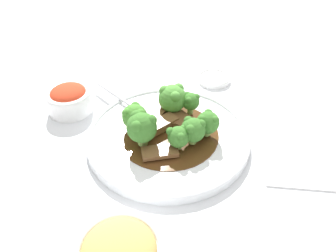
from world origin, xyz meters
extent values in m
plane|color=silver|center=(0.00, 0.00, 0.00)|extent=(4.00, 4.00, 0.00)
cylinder|color=white|center=(0.00, 0.00, 0.01)|extent=(0.30, 0.30, 0.01)
torus|color=white|center=(0.00, 0.00, 0.01)|extent=(0.30, 0.30, 0.01)
cylinder|color=#4C2D14|center=(0.00, 0.00, 0.01)|extent=(0.19, 0.19, 0.00)
cube|color=brown|center=(0.01, 0.03, 0.02)|extent=(0.04, 0.05, 0.01)
cube|color=brown|center=(0.04, 0.01, 0.02)|extent=(0.07, 0.08, 0.01)
cube|color=brown|center=(-0.02, -0.05, 0.02)|extent=(0.06, 0.03, 0.01)
cube|color=brown|center=(-0.02, 0.01, 0.03)|extent=(0.08, 0.07, 0.01)
cube|color=brown|center=(-0.02, 0.05, 0.02)|extent=(0.06, 0.07, 0.01)
cylinder|color=#7FA84C|center=(-0.05, -0.03, 0.03)|extent=(0.02, 0.02, 0.02)
sphere|color=#387028|center=(-0.05, -0.03, 0.06)|extent=(0.05, 0.05, 0.05)
sphere|color=#387028|center=(-0.03, -0.03, 0.07)|extent=(0.02, 0.02, 0.02)
sphere|color=#387028|center=(-0.06, -0.01, 0.07)|extent=(0.02, 0.02, 0.02)
sphere|color=#387028|center=(-0.06, -0.04, 0.07)|extent=(0.02, 0.02, 0.02)
cylinder|color=#7FA84C|center=(0.01, -0.04, 0.02)|extent=(0.01, 0.01, 0.01)
sphere|color=#387028|center=(0.01, -0.04, 0.04)|extent=(0.04, 0.04, 0.04)
sphere|color=#387028|center=(0.02, -0.03, 0.05)|extent=(0.01, 0.01, 0.01)
sphere|color=#387028|center=(0.00, -0.04, 0.05)|extent=(0.01, 0.01, 0.01)
sphere|color=#387028|center=(0.02, -0.05, 0.05)|extent=(0.01, 0.01, 0.01)
cylinder|color=#7FA84C|center=(0.07, -0.01, 0.03)|extent=(0.01, 0.01, 0.01)
sphere|color=#387028|center=(0.07, -0.01, 0.05)|extent=(0.04, 0.04, 0.04)
sphere|color=#387028|center=(0.07, 0.00, 0.06)|extent=(0.02, 0.02, 0.02)
sphere|color=#387028|center=(0.06, -0.02, 0.06)|extent=(0.02, 0.02, 0.02)
sphere|color=#387028|center=(0.08, -0.02, 0.06)|extent=(0.02, 0.02, 0.02)
cylinder|color=#7FA84C|center=(0.04, -0.03, 0.03)|extent=(0.01, 0.01, 0.01)
sphere|color=#387028|center=(0.04, -0.03, 0.05)|extent=(0.04, 0.04, 0.04)
sphere|color=#387028|center=(0.03, -0.02, 0.06)|extent=(0.02, 0.02, 0.02)
sphere|color=#387028|center=(0.03, -0.04, 0.06)|extent=(0.02, 0.02, 0.02)
sphere|color=#387028|center=(0.05, -0.03, 0.06)|extent=(0.02, 0.02, 0.02)
cylinder|color=#8EB756|center=(0.01, 0.06, 0.02)|extent=(0.02, 0.02, 0.01)
sphere|color=#4C8E38|center=(0.01, 0.06, 0.05)|extent=(0.05, 0.05, 0.05)
sphere|color=#4C8E38|center=(0.00, 0.07, 0.06)|extent=(0.02, 0.02, 0.02)
sphere|color=#4C8E38|center=(0.02, 0.05, 0.06)|extent=(0.02, 0.02, 0.02)
sphere|color=#4C8E38|center=(0.03, 0.07, 0.06)|extent=(0.02, 0.02, 0.02)
cylinder|color=#8EB756|center=(-0.06, 0.02, 0.02)|extent=(0.02, 0.02, 0.01)
sphere|color=#427F2D|center=(-0.06, 0.02, 0.04)|extent=(0.05, 0.05, 0.05)
sphere|color=#427F2D|center=(-0.07, 0.02, 0.06)|extent=(0.02, 0.02, 0.02)
sphere|color=#427F2D|center=(-0.05, 0.01, 0.06)|extent=(0.02, 0.02, 0.02)
sphere|color=#427F2D|center=(-0.06, 0.03, 0.06)|extent=(0.02, 0.02, 0.02)
cylinder|color=#7FA84C|center=(0.05, 0.05, 0.03)|extent=(0.01, 0.01, 0.02)
sphere|color=#387028|center=(0.05, 0.05, 0.05)|extent=(0.03, 0.03, 0.03)
sphere|color=#387028|center=(0.04, 0.04, 0.06)|extent=(0.01, 0.01, 0.01)
sphere|color=#387028|center=(0.06, 0.05, 0.06)|extent=(0.01, 0.01, 0.01)
sphere|color=#387028|center=(0.04, 0.06, 0.06)|extent=(0.01, 0.01, 0.01)
ellipsoid|color=silver|center=(-0.05, 0.06, 0.03)|extent=(0.07, 0.07, 0.01)
cylinder|color=silver|center=(-0.10, 0.13, 0.02)|extent=(0.09, 0.11, 0.01)
cylinder|color=white|center=(-0.19, 0.11, 0.00)|extent=(0.05, 0.05, 0.01)
cylinder|color=white|center=(-0.19, 0.11, 0.02)|extent=(0.09, 0.09, 0.04)
torus|color=white|center=(-0.19, 0.11, 0.04)|extent=(0.09, 0.09, 0.01)
ellipsoid|color=red|center=(-0.19, 0.11, 0.04)|extent=(0.07, 0.07, 0.03)
torus|color=white|center=(-0.08, -0.24, 0.04)|extent=(0.12, 0.12, 0.01)
ellipsoid|color=tan|center=(-0.08, -0.24, 0.05)|extent=(0.09, 0.09, 0.03)
cylinder|color=white|center=(0.13, 0.20, 0.01)|extent=(0.08, 0.08, 0.01)
torus|color=white|center=(0.13, 0.20, 0.01)|extent=(0.08, 0.08, 0.01)
cube|color=white|center=(0.21, -0.10, 0.00)|extent=(0.13, 0.10, 0.01)
camera|label=1|loc=(-0.04, -0.45, 0.41)|focal=35.00mm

